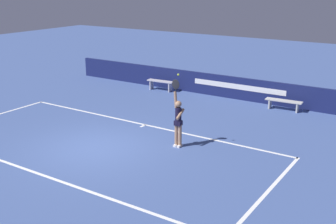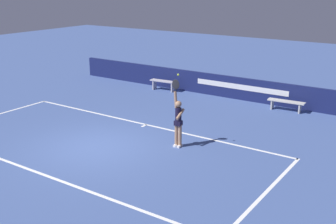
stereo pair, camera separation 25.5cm
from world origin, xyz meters
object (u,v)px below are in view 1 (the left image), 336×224
Objects in this scene: tennis_player at (178,120)px; tennis_ball at (178,75)px; courtside_bench_near at (161,83)px; courtside_bench_far at (284,102)px.

tennis_player is 34.67× the size of tennis_ball.
tennis_ball reaches higher than tennis_player.
tennis_ball is 0.05× the size of courtside_bench_near.
tennis_player is 7.77m from courtside_bench_near.
tennis_player is 1.60m from tennis_ball.
courtside_bench_near is (-4.81, 6.07, -0.57)m from tennis_player.
tennis_ball is 0.04× the size of courtside_bench_far.
tennis_player is 6.34m from courtside_bench_far.
courtside_bench_far is (6.42, 0.03, -0.04)m from courtside_bench_near.
courtside_bench_far is at bearing 76.78° from tennis_ball.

